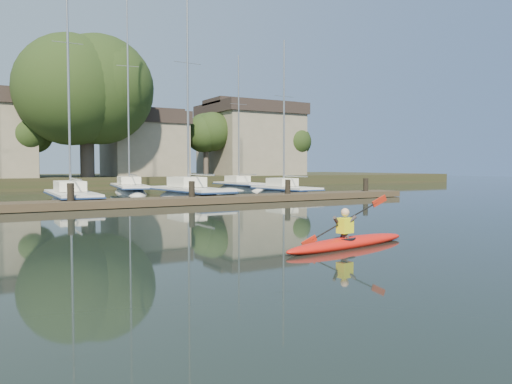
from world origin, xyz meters
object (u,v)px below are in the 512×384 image
sailboat_2 (72,207)px  sailboat_7 (240,192)px  sailboat_4 (285,198)px  kayak (348,240)px  dock (135,202)px  sailboat_6 (130,195)px  sailboat_3 (190,202)px

sailboat_2 → sailboat_7: 17.63m
sailboat_2 → sailboat_4: (13.66, -0.00, -0.01)m
kayak → dock: 14.76m
sailboat_6 → kayak: bearing=-86.4°
sailboat_2 → sailboat_7: bearing=32.3°
dock → sailboat_6: bearing=75.2°
dock → sailboat_4: sailboat_4 is taller
sailboat_2 → sailboat_6: bearing=58.0°
kayak → sailboat_3: 19.01m
kayak → sailboat_3: sailboat_3 is taller
kayak → sailboat_2: sailboat_2 is taller
sailboat_2 → sailboat_4: bearing=1.2°
dock → sailboat_6: 12.68m
kayak → sailboat_2: (-3.26, 18.52, -0.35)m
sailboat_3 → sailboat_7: size_ratio=1.14×
dock → sailboat_3: size_ratio=2.39×
sailboat_6 → sailboat_7: size_ratio=1.28×
sailboat_4 → sailboat_3: bearing=176.0°
sailboat_2 → sailboat_6: (5.55, 8.46, -0.00)m
sailboat_7 → kayak: bearing=-114.2°
sailboat_7 → dock: bearing=-135.8°
dock → sailboat_3: bearing=40.9°
dock → sailboat_4: bearing=18.5°
sailboat_2 → sailboat_4: sailboat_2 is taller
kayak → dock: kayak is taller
sailboat_7 → sailboat_6: bearing=-177.2°
sailboat_4 → sailboat_7: (1.44, 9.11, 0.00)m
kayak → sailboat_7: sailboat_7 is taller
kayak → sailboat_6: bearing=75.4°
sailboat_6 → sailboat_7: bearing=12.3°
sailboat_4 → sailboat_2: bearing=177.2°
sailboat_6 → sailboat_3: bearing=-72.6°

